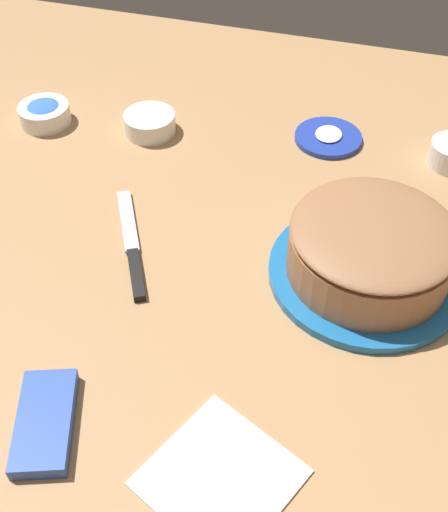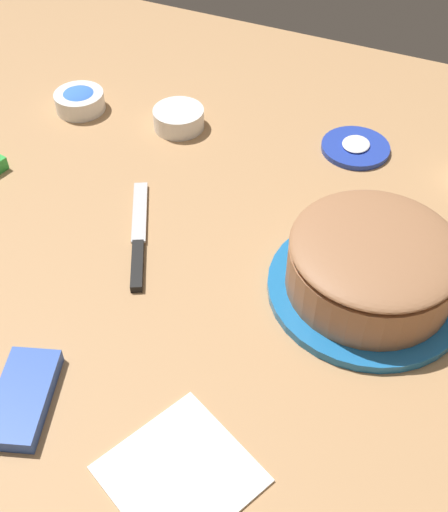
# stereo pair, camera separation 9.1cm
# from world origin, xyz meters

# --- Properties ---
(ground_plane) EXTENTS (1.54, 1.54, 0.00)m
(ground_plane) POSITION_xyz_m (0.00, 0.00, 0.00)
(ground_plane) COLOR tan
(frosted_cake) EXTENTS (0.28, 0.28, 0.11)m
(frosted_cake) POSITION_xyz_m (0.08, -0.30, 0.05)
(frosted_cake) COLOR #1E6BB2
(frosted_cake) RESTS_ON ground_plane
(frosting_tub_lid) EXTENTS (0.12, 0.12, 0.02)m
(frosting_tub_lid) POSITION_xyz_m (0.40, -0.20, 0.01)
(frosting_tub_lid) COLOR #233DAD
(frosting_tub_lid) RESTS_ON ground_plane
(spreading_knife) EXTENTS (0.22, 0.13, 0.01)m
(spreading_knife) POSITION_xyz_m (0.03, 0.04, 0.01)
(spreading_knife) COLOR silver
(spreading_knife) RESTS_ON ground_plane
(sprinkle_bowl_yellow) EXTENTS (0.09, 0.09, 0.04)m
(sprinkle_bowl_yellow) POSITION_xyz_m (0.33, 0.12, 0.02)
(sprinkle_bowl_yellow) COLOR white
(sprinkle_bowl_yellow) RESTS_ON ground_plane
(sprinkle_bowl_blue) EXTENTS (0.09, 0.09, 0.04)m
(sprinkle_bowl_blue) POSITION_xyz_m (0.30, 0.32, 0.02)
(sprinkle_bowl_blue) COLOR white
(sprinkle_bowl_blue) RESTS_ON ground_plane
(candy_box_lower) EXTENTS (0.15, 0.10, 0.02)m
(candy_box_lower) POSITION_xyz_m (-0.27, 0.03, 0.01)
(candy_box_lower) COLOR #2D51B2
(candy_box_lower) RESTS_ON ground_plane
(paper_napkin) EXTENTS (0.20, 0.20, 0.01)m
(paper_napkin) POSITION_xyz_m (-0.27, -0.19, 0.00)
(paper_napkin) COLOR white
(paper_napkin) RESTS_ON ground_plane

